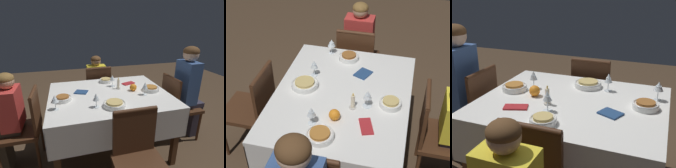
% 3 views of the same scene
% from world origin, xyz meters
% --- Properties ---
extents(ground_plane, '(8.00, 8.00, 0.00)m').
position_xyz_m(ground_plane, '(0.00, 0.00, 0.00)').
color(ground_plane, '#4C3826').
extents(dining_table, '(1.39, 1.11, 0.75)m').
position_xyz_m(dining_table, '(0.00, 0.00, 0.66)').
color(dining_table, white).
rests_on(dining_table, ground_plane).
extents(chair_east, '(0.42, 0.42, 0.90)m').
position_xyz_m(chair_east, '(0.94, -0.02, 0.51)').
color(chair_east, '#472816').
rests_on(chair_east, ground_plane).
extents(chair_north, '(0.42, 0.42, 0.90)m').
position_xyz_m(chair_north, '(0.01, 0.80, 0.51)').
color(chair_north, '#472816').
rests_on(chair_north, ground_plane).
extents(chair_west, '(0.42, 0.42, 0.90)m').
position_xyz_m(chair_west, '(-0.94, -0.05, 0.51)').
color(chair_west, '#472816').
rests_on(chair_west, ground_plane).
extents(chair_south, '(0.42, 0.42, 0.90)m').
position_xyz_m(chair_south, '(0.05, -0.80, 0.51)').
color(chair_south, '#472816').
rests_on(chair_south, ground_plane).
extents(person_adult_denim, '(0.34, 0.30, 1.27)m').
position_xyz_m(person_adult_denim, '(1.09, -0.02, 0.72)').
color(person_adult_denim, '#383342').
rests_on(person_adult_denim, ground_plane).
extents(person_child_yellow, '(0.30, 0.33, 1.03)m').
position_xyz_m(person_child_yellow, '(0.01, 0.97, 0.57)').
color(person_child_yellow, '#383342').
rests_on(person_child_yellow, ground_plane).
extents(person_child_red, '(0.33, 0.30, 1.10)m').
position_xyz_m(person_child_red, '(-1.10, -0.05, 0.61)').
color(person_child_red, '#4C4233').
rests_on(person_child_red, ground_plane).
extents(bowl_east, '(0.20, 0.20, 0.06)m').
position_xyz_m(bowl_east, '(0.52, -0.04, 0.78)').
color(bowl_east, white).
rests_on(bowl_east, dining_table).
extents(wine_glass_east, '(0.07, 0.07, 0.15)m').
position_xyz_m(wine_glass_east, '(0.39, -0.14, 0.86)').
color(wine_glass_east, white).
rests_on(wine_glass_east, dining_table).
extents(bowl_north, '(0.18, 0.18, 0.06)m').
position_xyz_m(bowl_north, '(0.05, 0.40, 0.78)').
color(bowl_north, white).
rests_on(bowl_north, dining_table).
extents(wine_glass_north, '(0.07, 0.07, 0.15)m').
position_xyz_m(wine_glass_north, '(0.10, 0.22, 0.86)').
color(wine_glass_north, white).
rests_on(wine_glass_north, dining_table).
extents(bowl_west, '(0.18, 0.18, 0.06)m').
position_xyz_m(bowl_west, '(-0.53, -0.06, 0.78)').
color(bowl_west, white).
rests_on(bowl_west, dining_table).
extents(wine_glass_west, '(0.07, 0.07, 0.15)m').
position_xyz_m(wine_glass_west, '(-0.60, -0.24, 0.86)').
color(wine_glass_west, white).
rests_on(wine_glass_west, dining_table).
extents(bowl_south, '(0.23, 0.23, 0.06)m').
position_xyz_m(bowl_south, '(-0.03, -0.33, 0.78)').
color(bowl_south, white).
rests_on(bowl_south, dining_table).
extents(wine_glass_south, '(0.06, 0.06, 0.15)m').
position_xyz_m(wine_glass_south, '(-0.21, -0.30, 0.86)').
color(wine_glass_south, white).
rests_on(wine_glass_south, dining_table).
extents(candle_centerpiece, '(0.06, 0.06, 0.15)m').
position_xyz_m(candle_centerpiece, '(0.15, 0.12, 0.81)').
color(candle_centerpiece, beige).
rests_on(candle_centerpiece, dining_table).
extents(orange_fruit, '(0.09, 0.09, 0.09)m').
position_xyz_m(orange_fruit, '(0.31, 0.01, 0.80)').
color(orange_fruit, orange).
rests_on(orange_fruit, dining_table).
extents(napkin_red_folded, '(0.18, 0.17, 0.01)m').
position_xyz_m(napkin_red_folded, '(-0.32, 0.12, 0.76)').
color(napkin_red_folded, navy).
rests_on(napkin_red_folded, dining_table).
extents(napkin_spare_side, '(0.19, 0.14, 0.01)m').
position_xyz_m(napkin_spare_side, '(0.33, 0.26, 0.76)').
color(napkin_spare_side, '#AD2328').
rests_on(napkin_spare_side, dining_table).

